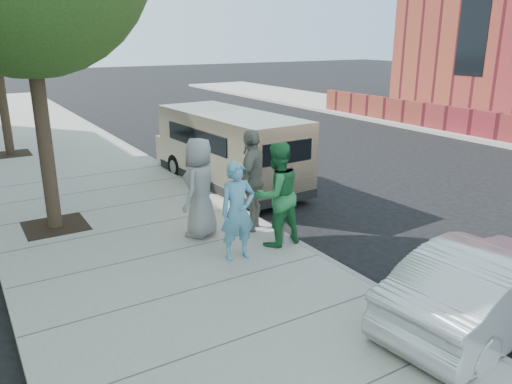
# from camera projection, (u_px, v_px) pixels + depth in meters

# --- Properties ---
(ground) EXTENTS (120.00, 120.00, 0.00)m
(ground) POSITION_uv_depth(u_px,v_px,m) (210.00, 250.00, 9.38)
(ground) COLOR black
(ground) RESTS_ON ground
(sidewalk) EXTENTS (5.00, 60.00, 0.15)m
(sidewalk) POSITION_uv_depth(u_px,v_px,m) (159.00, 258.00, 8.86)
(sidewalk) COLOR gray
(sidewalk) RESTS_ON ground
(curb_face) EXTENTS (0.12, 60.00, 0.16)m
(curb_face) POSITION_uv_depth(u_px,v_px,m) (274.00, 231.00, 10.07)
(curb_face) COLOR gray
(curb_face) RESTS_ON ground
(parking_meter) EXTENTS (0.30, 0.12, 1.45)m
(parking_meter) POSITION_uv_depth(u_px,v_px,m) (283.00, 190.00, 8.98)
(parking_meter) COLOR gray
(parking_meter) RESTS_ON sidewalk
(van) EXTENTS (2.06, 5.41, 1.97)m
(van) POSITION_uv_depth(u_px,v_px,m) (228.00, 148.00, 13.08)
(van) COLOR beige
(van) RESTS_ON ground
(sedan) EXTENTS (3.82, 1.71, 1.22)m
(sedan) POSITION_uv_depth(u_px,v_px,m) (490.00, 286.00, 6.74)
(sedan) COLOR silver
(sedan) RESTS_ON ground
(person_officer) EXTENTS (0.67, 0.48, 1.71)m
(person_officer) POSITION_uv_depth(u_px,v_px,m) (238.00, 211.00, 8.45)
(person_officer) COLOR #5DA5C6
(person_officer) RESTS_ON sidewalk
(person_green_shirt) EXTENTS (0.96, 0.77, 1.92)m
(person_green_shirt) POSITION_uv_depth(u_px,v_px,m) (277.00, 194.00, 9.00)
(person_green_shirt) COLOR #297E42
(person_green_shirt) RESTS_ON sidewalk
(person_gray_shirt) EXTENTS (1.10, 1.06, 1.91)m
(person_gray_shirt) POSITION_uv_depth(u_px,v_px,m) (200.00, 188.00, 9.43)
(person_gray_shirt) COLOR gray
(person_gray_shirt) RESTS_ON sidewalk
(person_striped_polo) EXTENTS (1.19, 1.17, 2.01)m
(person_striped_polo) POSITION_uv_depth(u_px,v_px,m) (252.00, 180.00, 9.74)
(person_striped_polo) COLOR gray
(person_striped_polo) RESTS_ON sidewalk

